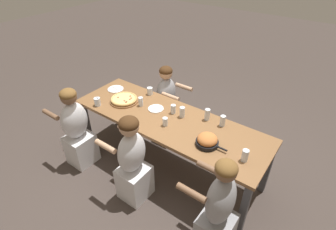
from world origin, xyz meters
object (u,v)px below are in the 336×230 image
Objects in this scene: drinking_glass_c at (207,115)px; drinking_glass_f at (173,109)px; drinking_glass_a at (223,121)px; drinking_glass_g at (141,102)px; drinking_glass_e at (165,122)px; drinking_glass_b at (150,91)px; skillet_bowl at (207,141)px; empty_plate_a at (116,89)px; pizza_board_main at (124,99)px; diner_near_right at (218,212)px; empty_plate_b at (156,109)px; diner_near_center at (133,162)px; drinking_glass_h at (182,113)px; diner_near_left at (77,131)px; diner_far_midleft at (166,103)px; cocktail_glass_blue at (97,102)px; drinking_glass_d at (245,155)px.

drinking_glass_f is (-0.41, -0.12, -0.01)m from drinking_glass_c.
drinking_glass_g is at bearing -167.58° from drinking_glass_a.
drinking_glass_b is at bearing 143.11° from drinking_glass_e.
empty_plate_a is at bearing 170.58° from skillet_bowl.
drinking_glass_b is 0.56m from drinking_glass_f.
pizza_board_main is 1.07× the size of skillet_bowl.
diner_near_right reaches higher than drinking_glass_a.
empty_plate_b is 0.78m from diner_near_center.
drinking_glass_c reaches higher than drinking_glass_h.
drinking_glass_e is at bearing 63.07° from diner_near_right.
skillet_bowl is at bearing -14.01° from empty_plate_b.
drinking_glass_f is at bearing -52.59° from diner_near_left.
drinking_glass_g is (0.25, 0.06, 0.02)m from pizza_board_main.
diner_near_center reaches higher than drinking_glass_f.
drinking_glass_h is 1.23m from diner_near_right.
drinking_glass_h is 0.86m from diner_far_midleft.
drinking_glass_b is 0.86× the size of drinking_glass_f.
skillet_bowl is 1.57× the size of empty_plate_a.
diner_near_left is (-0.56, -0.65, -0.32)m from drinking_glass_g.
drinking_glass_c is at bearing 49.03° from drinking_glass_e.
empty_plate_a is at bearing -179.96° from drinking_glass_f.
empty_plate_a is (-0.33, 0.16, -0.02)m from pizza_board_main.
drinking_glass_d is at bearing 5.04° from cocktail_glass_blue.
drinking_glass_e is 1.22m from diner_near_left.
drinking_glass_c is 0.13× the size of diner_near_left.
cocktail_glass_blue reaches higher than drinking_glass_g.
empty_plate_a is 1.92× the size of drinking_glass_f.
diner_near_right is (1.28, -0.70, -0.26)m from empty_plate_b.
skillet_bowl and drinking_glass_d have the same top height.
drinking_glass_b is 0.75m from drinking_glass_e.
empty_plate_b is 1.29m from drinking_glass_d.
pizza_board_main is at bearing -167.59° from drinking_glass_g.
drinking_glass_e reaches higher than pizza_board_main.
pizza_board_main is at bearing 48.46° from diner_near_center.
drinking_glass_e is at bearing 10.15° from cocktail_glass_blue.
drinking_glass_d reaches higher than drinking_glass_e.
diner_near_left reaches higher than drinking_glass_b.
drinking_glass_h is at bearing -155.29° from drinking_glass_c.
empty_plate_b is at bearing 61.29° from diner_near_right.
drinking_glass_a is at bearing 138.20° from drinking_glass_d.
cocktail_glass_blue is at bearing -154.05° from drinking_glass_f.
drinking_glass_h reaches higher than empty_plate_b.
empty_plate_a is at bearing 153.74° from pizza_board_main.
drinking_glass_h is (0.06, 0.26, 0.01)m from drinking_glass_e.
diner_far_midleft is (-0.04, 0.60, -0.34)m from drinking_glass_g.
drinking_glass_b is at bearing -9.87° from diner_far_midleft.
drinking_glass_h is at bearing -0.04° from empty_plate_a.
diner_near_left reaches higher than cocktail_glass_blue.
diner_near_right is at bearing 50.60° from diner_far_midleft.
drinking_glass_c is 0.75m from drinking_glass_d.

